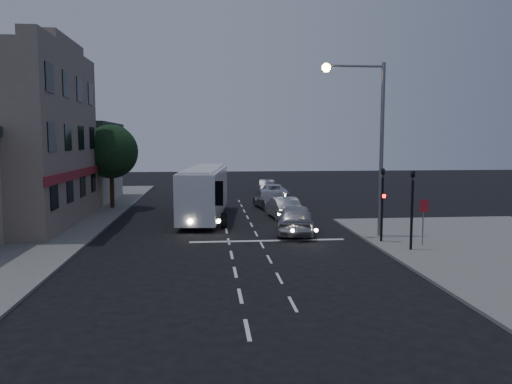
{
  "coord_description": "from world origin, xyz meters",
  "views": [
    {
      "loc": [
        -1.04,
        -23.09,
        5.15
      ],
      "look_at": [
        1.72,
        5.22,
        2.2
      ],
      "focal_mm": 35.0,
      "sensor_mm": 36.0,
      "label": 1
    }
  ],
  "objects": [
    {
      "name": "ground",
      "position": [
        0.0,
        0.0,
        0.0
      ],
      "size": [
        120.0,
        120.0,
        0.0
      ],
      "primitive_type": "plane",
      "color": "black"
    },
    {
      "name": "sidewalk_far",
      "position": [
        -13.0,
        8.0,
        0.06
      ],
      "size": [
        12.0,
        50.0,
        0.12
      ],
      "primitive_type": "cube",
      "color": "slate",
      "rests_on": "ground"
    },
    {
      "name": "road_markings",
      "position": [
        1.29,
        3.31,
        0.0
      ],
      "size": [
        8.0,
        30.55,
        0.01
      ],
      "color": "silver",
      "rests_on": "ground"
    },
    {
      "name": "tour_bus",
      "position": [
        -1.25,
        9.82,
        1.83
      ],
      "size": [
        3.37,
        11.2,
        3.38
      ],
      "rotation": [
        0.0,
        0.0,
        -0.1
      ],
      "color": "white",
      "rests_on": "ground"
    },
    {
      "name": "car_suv",
      "position": [
        3.78,
        3.8,
        0.84
      ],
      "size": [
        2.79,
        5.18,
        1.68
      ],
      "primitive_type": "imported",
      "rotation": [
        0.0,
        0.0,
        2.97
      ],
      "color": "#A5A5AB",
      "rests_on": "ground"
    },
    {
      "name": "car_sedan_a",
      "position": [
        3.9,
        9.21,
        0.73
      ],
      "size": [
        1.92,
        4.54,
        1.46
      ],
      "primitive_type": "imported",
      "rotation": [
        0.0,
        0.0,
        3.23
      ],
      "color": "#BABABA",
      "rests_on": "ground"
    },
    {
      "name": "car_sedan_b",
      "position": [
        3.7,
        13.85,
        0.69
      ],
      "size": [
        2.62,
        4.97,
        1.37
      ],
      "primitive_type": "imported",
      "rotation": [
        0.0,
        0.0,
        3.29
      ],
      "color": "gray",
      "rests_on": "ground"
    },
    {
      "name": "car_sedan_c",
      "position": [
        4.61,
        19.56,
        0.7
      ],
      "size": [
        2.66,
        5.19,
        1.4
      ],
      "primitive_type": "imported",
      "rotation": [
        0.0,
        0.0,
        3.07
      ],
      "color": "silver",
      "rests_on": "ground"
    },
    {
      "name": "car_extra",
      "position": [
        4.64,
        25.09,
        0.67
      ],
      "size": [
        1.63,
        4.16,
        1.35
      ],
      "primitive_type": "imported",
      "rotation": [
        0.0,
        0.0,
        3.09
      ],
      "color": "gray",
      "rests_on": "ground"
    },
    {
      "name": "traffic_signal_main",
      "position": [
        7.6,
        0.78,
        2.42
      ],
      "size": [
        0.25,
        0.35,
        4.1
      ],
      "color": "black",
      "rests_on": "sidewalk_near"
    },
    {
      "name": "traffic_signal_side",
      "position": [
        8.3,
        -1.2,
        2.42
      ],
      "size": [
        0.18,
        0.15,
        4.1
      ],
      "color": "black",
      "rests_on": "sidewalk_near"
    },
    {
      "name": "regulatory_sign",
      "position": [
        9.3,
        -0.24,
        1.6
      ],
      "size": [
        0.45,
        0.12,
        2.2
      ],
      "color": "slate",
      "rests_on": "sidewalk_near"
    },
    {
      "name": "streetlight",
      "position": [
        7.34,
        2.2,
        5.73
      ],
      "size": [
        3.32,
        0.44,
        9.0
      ],
      "color": "slate",
      "rests_on": "sidewalk_near"
    },
    {
      "name": "low_building_north",
      "position": [
        -13.5,
        20.0,
        3.39
      ],
      "size": [
        9.4,
        9.4,
        6.5
      ],
      "color": "#B5A68C",
      "rests_on": "sidewalk_far"
    },
    {
      "name": "street_tree",
      "position": [
        -8.21,
        15.02,
        4.5
      ],
      "size": [
        4.0,
        4.0,
        6.2
      ],
      "color": "black",
      "rests_on": "sidewalk_far"
    }
  ]
}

